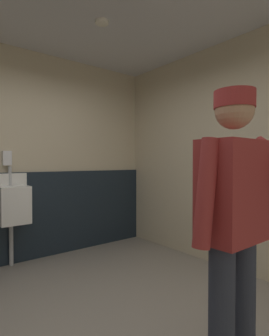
{
  "coord_description": "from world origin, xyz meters",
  "views": [
    {
      "loc": [
        -0.91,
        -1.77,
        1.29
      ],
      "look_at": [
        0.23,
        -0.34,
        1.25
      ],
      "focal_mm": 28.93,
      "sensor_mm": 36.0,
      "label": 1
    }
  ],
  "objects": [
    {
      "name": "wall_back",
      "position": [
        0.0,
        1.93,
        1.38
      ],
      "size": [
        4.63,
        0.12,
        2.76
      ],
      "primitive_type": "cube",
      "color": "beige",
      "rests_on": "ground_plane"
    },
    {
      "name": "wall_right",
      "position": [
        2.08,
        0.0,
        1.38
      ],
      "size": [
        0.12,
        4.34,
        2.76
      ],
      "primitive_type": "cube",
      "color": "beige",
      "rests_on": "ground_plane"
    },
    {
      "name": "wainscot_band_back",
      "position": [
        0.0,
        1.86,
        0.58
      ],
      "size": [
        4.03,
        0.03,
        1.16
      ],
      "primitive_type": "cube",
      "color": "#19232D",
      "rests_on": "ground_plane"
    },
    {
      "name": "downlight_far",
      "position": [
        0.59,
        0.65,
        2.74
      ],
      "size": [
        0.14,
        0.14,
        0.03
      ],
      "primitive_type": "cylinder",
      "color": "white"
    },
    {
      "name": "urinal_solo",
      "position": [
        -0.02,
        1.71,
        0.78
      ],
      "size": [
        0.4,
        0.34,
        1.24
      ],
      "color": "white",
      "rests_on": "ground_plane"
    },
    {
      "name": "person",
      "position": [
        0.46,
        -0.95,
        0.99
      ],
      "size": [
        0.64,
        0.6,
        1.69
      ],
      "color": "#2D3342",
      "rests_on": "ground_plane"
    },
    {
      "name": "soap_dispenser",
      "position": [
        -0.06,
        1.83,
        1.34
      ],
      "size": [
        0.1,
        0.07,
        0.18
      ],
      "primitive_type": "cube",
      "color": "silver"
    }
  ]
}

